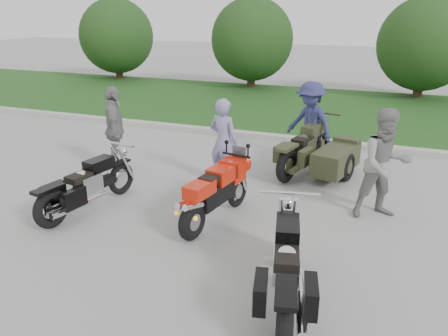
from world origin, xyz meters
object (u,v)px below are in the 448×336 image
(cruiser_right, at_px, (286,272))
(person_back, at_px, (115,130))
(sportbike_red, at_px, (215,192))
(cruiser_left, at_px, (85,188))
(cruiser_sidecar, at_px, (322,156))
(person_denim, at_px, (310,123))
(person_stripe, at_px, (224,142))
(person_grey, at_px, (385,164))

(cruiser_right, bearing_deg, person_back, 131.65)
(sportbike_red, height_order, cruiser_left, sportbike_red)
(cruiser_right, distance_m, cruiser_sidecar, 4.73)
(cruiser_left, bearing_deg, person_denim, 61.97)
(cruiser_sidecar, relative_size, person_stripe, 1.40)
(sportbike_red, xyz_separation_m, cruiser_right, (1.65, -1.77, -0.10))
(person_denim, bearing_deg, person_stripe, -97.19)
(person_grey, relative_size, person_back, 1.02)
(cruiser_left, distance_m, person_back, 2.21)
(person_denim, height_order, person_back, person_denim)
(cruiser_left, relative_size, person_back, 1.20)
(cruiser_sidecar, distance_m, person_stripe, 2.25)
(cruiser_right, xyz_separation_m, person_denim, (-0.75, 5.50, 0.48))
(person_stripe, xyz_separation_m, person_denim, (1.43, 1.94, 0.06))
(sportbike_red, xyz_separation_m, cruiser_sidecar, (1.35, 2.94, -0.12))
(person_stripe, bearing_deg, cruiser_sidecar, -134.44)
(person_stripe, bearing_deg, cruiser_left, 64.22)
(person_stripe, distance_m, person_grey, 3.21)
(sportbike_red, relative_size, cruiser_right, 0.85)
(person_denim, bearing_deg, sportbike_red, -74.35)
(cruiser_sidecar, distance_m, person_grey, 2.17)
(cruiser_left, distance_m, person_grey, 5.32)
(cruiser_left, height_order, person_denim, person_denim)
(person_grey, bearing_deg, cruiser_left, 171.41)
(cruiser_right, bearing_deg, cruiser_left, 148.86)
(person_stripe, bearing_deg, person_grey, -175.07)
(cruiser_right, xyz_separation_m, person_stripe, (-2.18, 3.56, 0.42))
(sportbike_red, bearing_deg, cruiser_left, -159.49)
(person_back, bearing_deg, sportbike_red, -152.84)
(person_stripe, height_order, person_denim, person_denim)
(sportbike_red, relative_size, cruiser_left, 0.89)
(sportbike_red, xyz_separation_m, person_stripe, (-0.53, 1.79, 0.33))
(cruiser_left, relative_size, person_grey, 1.19)
(person_grey, relative_size, person_denim, 1.01)
(person_back, bearing_deg, person_stripe, -121.06)
(cruiser_left, height_order, person_grey, person_grey)
(sportbike_red, distance_m, person_denim, 3.85)
(cruiser_sidecar, height_order, person_denim, person_denim)
(person_stripe, height_order, person_back, person_back)
(sportbike_red, bearing_deg, cruiser_sidecar, 75.81)
(cruiser_right, xyz_separation_m, cruiser_sidecar, (-0.31, 4.72, -0.02))
(cruiser_right, relative_size, cruiser_sidecar, 0.96)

